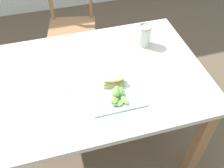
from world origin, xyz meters
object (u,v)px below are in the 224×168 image
object	(u,v)px
chair_wooden_far	(72,27)
sandwich_half_front	(114,81)
mason_jar_iced_tea	(144,36)
dining_table	(97,92)
fork_on_napkin	(66,99)
plate_lunch	(114,91)

from	to	relation	value
chair_wooden_far	sandwich_half_front	xyz separation A→B (m)	(0.08, -1.03, 0.33)
chair_wooden_far	mason_jar_iced_tea	distance (m)	0.89
dining_table	chair_wooden_far	bearing A→B (deg)	90.30
fork_on_napkin	mason_jar_iced_tea	bearing A→B (deg)	31.26
fork_on_napkin	chair_wooden_far	bearing A→B (deg)	80.52
chair_wooden_far	sandwich_half_front	distance (m)	1.09
sandwich_half_front	plate_lunch	bearing A→B (deg)	-104.03
sandwich_half_front	dining_table	bearing A→B (deg)	126.28
dining_table	fork_on_napkin	distance (m)	0.26
dining_table	mason_jar_iced_tea	size ratio (longest dim) A/B	8.84
plate_lunch	sandwich_half_front	distance (m)	0.05
plate_lunch	mason_jar_iced_tea	distance (m)	0.44
dining_table	sandwich_half_front	world-z (taller)	sandwich_half_front
dining_table	fork_on_napkin	size ratio (longest dim) A/B	6.50
dining_table	fork_on_napkin	world-z (taller)	fork_on_napkin
sandwich_half_front	mason_jar_iced_tea	xyz separation A→B (m)	(0.27, 0.29, 0.02)
dining_table	mason_jar_iced_tea	bearing A→B (deg)	29.02
dining_table	plate_lunch	world-z (taller)	plate_lunch
sandwich_half_front	mason_jar_iced_tea	world-z (taller)	mason_jar_iced_tea
sandwich_half_front	fork_on_napkin	size ratio (longest dim) A/B	0.65
mason_jar_iced_tea	chair_wooden_far	bearing A→B (deg)	115.45
plate_lunch	sandwich_half_front	xyz separation A→B (m)	(0.01, 0.04, 0.03)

